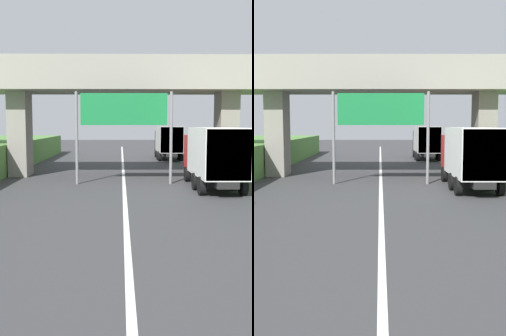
{
  "view_description": "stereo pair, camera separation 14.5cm",
  "coord_description": "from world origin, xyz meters",
  "views": [
    {
      "loc": [
        -0.19,
        2.1,
        3.58
      ],
      "look_at": [
        0.0,
        16.89,
        2.0
      ],
      "focal_mm": 43.17,
      "sensor_mm": 36.0,
      "label": 1
    },
    {
      "loc": [
        -0.05,
        2.09,
        3.58
      ],
      "look_at": [
        0.0,
        16.89,
        2.0
      ],
      "focal_mm": 43.17,
      "sensor_mm": 36.0,
      "label": 2
    }
  ],
  "objects": [
    {
      "name": "truck_red",
      "position": [
        5.01,
        24.72,
        1.93
      ],
      "size": [
        2.44,
        7.3,
        3.44
      ],
      "color": "black",
      "rests_on": "ground"
    },
    {
      "name": "overpass_bridge",
      "position": [
        0.0,
        30.7,
        6.13
      ],
      "size": [
        40.0,
        4.8,
        8.07
      ],
      "color": "gray",
      "rests_on": "ground"
    },
    {
      "name": "lane_centre_stripe",
      "position": [
        0.0,
        24.56,
        0.0
      ],
      "size": [
        0.2,
        89.12,
        0.01
      ],
      "primitive_type": "cube",
      "color": "white",
      "rests_on": "ground"
    },
    {
      "name": "truck_black",
      "position": [
        4.75,
        44.34,
        1.93
      ],
      "size": [
        2.44,
        7.3,
        3.44
      ],
      "color": "black",
      "rests_on": "ground"
    },
    {
      "name": "overhead_highway_sign",
      "position": [
        0.0,
        26.5,
        4.14
      ],
      "size": [
        5.88,
        0.18,
        5.57
      ],
      "color": "slate",
      "rests_on": "ground"
    }
  ]
}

